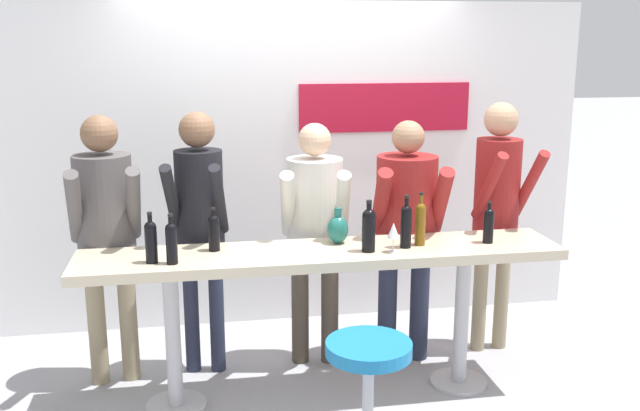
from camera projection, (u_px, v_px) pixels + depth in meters
ground_plane at (322, 395)px, 4.40m from camera, size 40.00×40.00×0.00m
back_wall at (293, 165)px, 5.38m from camera, size 4.45×0.12×2.41m
tasting_table at (322, 272)px, 4.22m from camera, size 2.85×0.51×0.94m
bar_stool at (368, 380)px, 3.68m from camera, size 0.47×0.47×0.64m
person_far_left at (105, 221)px, 4.34m from camera, size 0.46×0.57×1.71m
person_left at (200, 212)px, 4.48m from camera, size 0.41×0.54×1.71m
person_center_left at (315, 219)px, 4.63m from camera, size 0.48×0.57×1.63m
person_center at (406, 217)px, 4.67m from camera, size 0.51×0.58×1.64m
person_center_right at (497, 197)px, 4.81m from camera, size 0.39×0.53×1.74m
wine_bottle_0 at (420, 222)px, 4.25m from camera, size 0.06×0.06×0.32m
wine_bottle_1 at (406, 224)px, 4.20m from camera, size 0.06×0.06×0.32m
wine_bottle_2 at (214, 231)px, 4.14m from camera, size 0.07×0.07×0.26m
wine_bottle_3 at (151, 240)px, 3.92m from camera, size 0.07×0.07×0.29m
wine_bottle_4 at (489, 224)px, 4.30m from camera, size 0.06×0.06×0.26m
wine_bottle_5 at (171, 241)px, 3.90m from camera, size 0.06×0.06×0.28m
wine_bottle_6 at (369, 228)px, 4.12m from camera, size 0.08×0.08×0.31m
wine_glass_0 at (393, 231)px, 4.11m from camera, size 0.07×0.07×0.18m
decorative_vase at (338, 229)px, 4.30m from camera, size 0.13×0.13×0.22m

